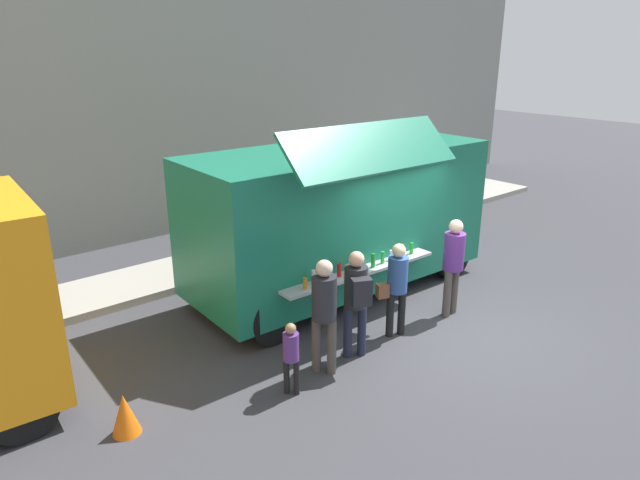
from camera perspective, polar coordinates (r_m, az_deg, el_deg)
ground_plane at (r=10.03m, az=13.19°, el=-8.74°), size 60.00×60.00×0.00m
curb_strip at (r=11.61m, az=-22.26°, el=-5.33°), size 28.00×1.60×0.15m
building_behind at (r=14.72m, az=-26.09°, el=18.99°), size 32.00×2.40×10.04m
food_truck_main at (r=10.77m, az=1.98°, el=2.57°), size 5.92×3.13×3.42m
traffic_cone_orange at (r=7.71m, az=-19.08°, el=-16.25°), size 0.36×0.36×0.55m
trash_bin at (r=15.01m, az=5.96°, el=3.04°), size 0.60×0.60×0.91m
customer_front_ordering at (r=9.26m, az=7.73°, el=-4.24°), size 0.52×0.35×1.61m
customer_mid_with_backpack at (r=8.51m, az=3.70°, el=-5.50°), size 0.47×0.57×1.73m
customer_rear_waiting at (r=8.11m, az=0.42°, el=-6.76°), size 0.36×0.36×1.78m
customer_extra_browsing at (r=10.12m, az=13.30°, el=-1.87°), size 0.37×0.36×1.78m
child_near_queue at (r=7.83m, az=-2.94°, el=-11.25°), size 0.22×0.22×1.08m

